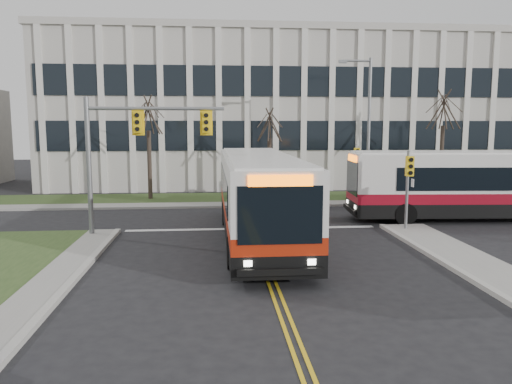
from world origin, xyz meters
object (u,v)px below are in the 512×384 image
Objects in this scene: streetlight at (366,122)px; bus_main at (259,199)px; directory_sign at (278,182)px; bus_cross at (477,187)px.

bus_main is (-7.90, -10.36, -3.38)m from streetlight.
directory_sign is 0.15× the size of bus_cross.
directory_sign is 11.91m from bus_main.
streetlight is at bearing 52.57° from bus_main.
streetlight is 4.60× the size of directory_sign.
directory_sign is at bearing 166.77° from streetlight.
bus_cross is at bearing 17.00° from bus_main.
bus_main reaches higher than bus_cross.
bus_cross is at bearing -59.22° from streetlight.
streetlight is 8.52m from bus_cross.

